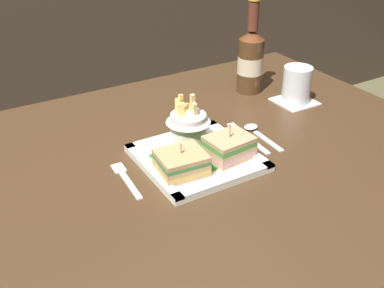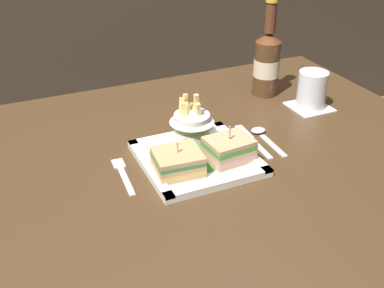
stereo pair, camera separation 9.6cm
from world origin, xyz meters
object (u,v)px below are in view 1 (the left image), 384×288
square_plate (197,158)px  fork (125,178)px  sandwich_half_left (181,163)px  fries_cup (188,122)px  knife (246,136)px  beer_bottle (251,59)px  dining_table (187,207)px  water_glass (297,86)px  sandwich_half_right (229,147)px  spoon (256,131)px

square_plate → fork: bearing=174.6°
sandwich_half_left → fries_cup: bearing=53.6°
knife → square_plate: bearing=-168.8°
fork → knife: 0.31m
beer_bottle → dining_table: bearing=-145.4°
sandwich_half_left → knife: sandwich_half_left is taller
sandwich_half_left → fries_cup: fries_cup is taller
water_glass → square_plate: bearing=-162.6°
dining_table → sandwich_half_left: size_ratio=12.48×
sandwich_half_right → knife: sandwich_half_right is taller
square_plate → fork: (-0.16, 0.01, -0.01)m
sandwich_half_left → knife: size_ratio=0.61×
dining_table → fork: size_ratio=8.93×
fries_cup → spoon: 0.18m
dining_table → water_glass: water_glass is taller
beer_bottle → water_glass: size_ratio=2.72×
sandwich_half_left → sandwich_half_right: (0.11, -0.00, 0.00)m
sandwich_half_right → fork: sandwich_half_right is taller
water_glass → spoon: bearing=-157.2°
fries_cup → beer_bottle: bearing=30.3°
knife → spoon: size_ratio=1.21×
square_plate → beer_bottle: 0.41m
knife → spoon: bearing=12.2°
square_plate → fries_cup: (0.02, 0.07, 0.05)m
sandwich_half_left → spoon: sandwich_half_left is taller
square_plate → sandwich_half_right: size_ratio=2.37×
spoon → fork: bearing=-176.3°
sandwich_half_right → water_glass: size_ratio=1.03×
sandwich_half_right → beer_bottle: size_ratio=0.38×
fries_cup → square_plate: bearing=-105.7°
square_plate → sandwich_half_left: sandwich_half_left is taller
sandwich_half_left → beer_bottle: (0.38, 0.28, 0.06)m
square_plate → water_glass: (0.38, 0.12, 0.04)m
dining_table → water_glass: 0.44m
sandwich_half_left → knife: (0.21, 0.06, -0.03)m
fries_cup → knife: (0.13, -0.04, -0.05)m
fork → sandwich_half_right: bearing=-12.9°
sandwich_half_right → beer_bottle: bearing=46.8°
square_plate → sandwich_half_right: 0.07m
fork → fries_cup: bearing=17.3°
dining_table → fries_cup: 0.19m
fries_cup → beer_bottle: 0.35m
beer_bottle → knife: 0.29m
dining_table → water_glass: (0.39, 0.11, 0.17)m
water_glass → fork: bearing=-169.0°
square_plate → knife: square_plate is taller
square_plate → beer_bottle: beer_bottle is taller
sandwich_half_right → fork: 0.22m
knife → dining_table: bearing=-174.2°
water_glass → knife: water_glass is taller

